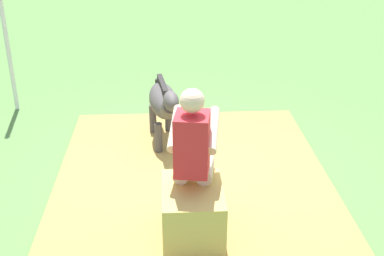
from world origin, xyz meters
The scene contains 6 objects.
ground_plane centered at (0.00, 0.00, 0.00)m, with size 24.00×24.00×0.00m, color #568442.
hay_patch centered at (-0.06, 0.03, 0.01)m, with size 3.37×2.90×0.02m, color #AD8C47.
hay_bale centered at (-1.12, 0.09, 0.25)m, with size 0.69×0.52×0.51m, color tan.
person_seated centered at (-0.96, 0.07, 0.77)m, with size 0.70×0.48×1.39m.
pony_standing centered at (0.70, 0.32, 0.55)m, with size 1.34×0.43×0.91m.
tent_pole_right centered at (1.96, 2.41, 1.25)m, with size 0.06×0.06×2.51m, color silver.
Camera 1 is at (-4.70, 0.30, 2.75)m, focal length 46.57 mm.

